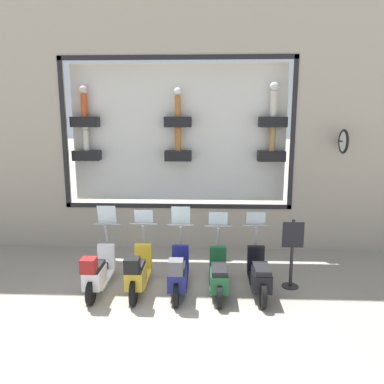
{
  "coord_description": "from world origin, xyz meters",
  "views": [
    {
      "loc": [
        -6.64,
        -0.8,
        3.61
      ],
      "look_at": [
        2.09,
        -0.45,
        1.88
      ],
      "focal_mm": 35.0,
      "sensor_mm": 36.0,
      "label": 1
    }
  ],
  "objects": [
    {
      "name": "ground_plane",
      "position": [
        0.0,
        0.0,
        0.0
      ],
      "size": [
        120.0,
        120.0,
        0.0
      ],
      "primitive_type": "plane",
      "color": "gray"
    },
    {
      "name": "building_facade",
      "position": [
        3.6,
        -0.0,
        5.41
      ],
      "size": [
        1.23,
        36.0,
        10.58
      ],
      "color": "#ADA08E",
      "rests_on": "ground_plane"
    },
    {
      "name": "scooter_black_0",
      "position": [
        0.64,
        -1.9,
        0.43
      ],
      "size": [
        1.8,
        0.61,
        1.56
      ],
      "color": "black",
      "rests_on": "ground_plane"
    },
    {
      "name": "scooter_green_1",
      "position": [
        0.63,
        -1.06,
        0.41
      ],
      "size": [
        1.79,
        0.6,
        1.55
      ],
      "color": "black",
      "rests_on": "ground_plane"
    },
    {
      "name": "scooter_navy_2",
      "position": [
        0.58,
        -0.22,
        0.47
      ],
      "size": [
        1.8,
        0.6,
        1.68
      ],
      "color": "black",
      "rests_on": "ground_plane"
    },
    {
      "name": "scooter_yellow_3",
      "position": [
        0.58,
        0.61,
        0.48
      ],
      "size": [
        1.8,
        0.6,
        1.59
      ],
      "color": "black",
      "rests_on": "ground_plane"
    },
    {
      "name": "scooter_white_4",
      "position": [
        0.58,
        1.45,
        0.47
      ],
      "size": [
        1.8,
        0.6,
        1.68
      ],
      "color": "black",
      "rests_on": "ground_plane"
    },
    {
      "name": "shop_sign_post",
      "position": [
        1.02,
        -2.63,
        0.8
      ],
      "size": [
        0.36,
        0.45,
        1.51
      ],
      "color": "#232326",
      "rests_on": "ground_plane"
    }
  ]
}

